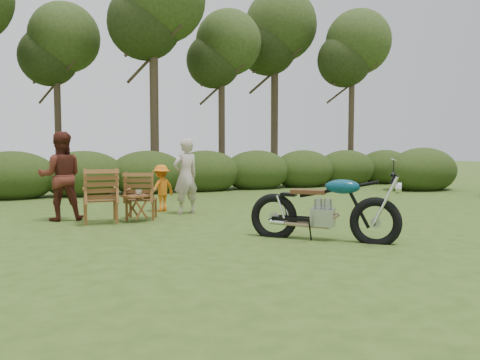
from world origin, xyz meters
name	(u,v)px	position (x,y,z in m)	size (l,w,h in m)	color
ground	(290,244)	(0.00, 0.00, 0.00)	(80.00, 80.00, 0.00)	#304918
tree_line	(156,79)	(0.50, 9.74, 3.81)	(22.52, 11.62, 8.14)	#3A2A1F
motorcycle	(323,240)	(0.66, 0.09, 0.00)	(2.29, 0.87, 1.31)	#0A6D8D
lawn_chair_right	(142,219)	(-1.49, 3.50, 0.00)	(0.67, 0.67, 0.98)	brown
lawn_chair_left	(101,222)	(-2.32, 3.41, 0.00)	(0.73, 0.73, 1.07)	brown
side_table	(137,208)	(-1.65, 3.18, 0.27)	(0.52, 0.44, 0.54)	brown
cup	(139,192)	(-1.61, 3.19, 0.59)	(0.13, 0.13, 0.11)	beige
adult_a	(186,214)	(-0.40, 3.88, 0.00)	(0.61, 0.40, 1.69)	#BAA999
adult_b	(62,220)	(-3.01, 4.02, 0.00)	(0.88, 0.68, 1.81)	#4F2016
child	(162,211)	(-0.79, 4.50, 0.00)	(0.70, 0.40, 1.09)	orange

